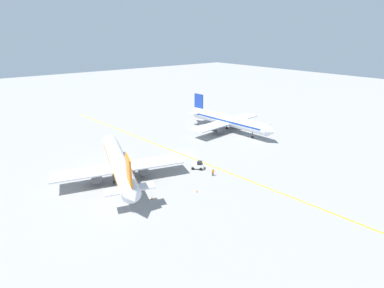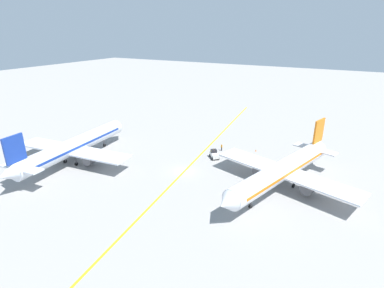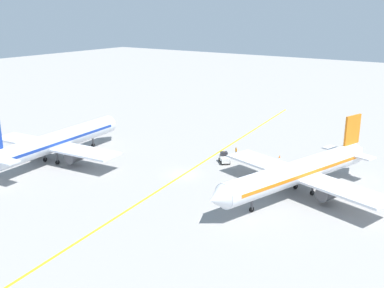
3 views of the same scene
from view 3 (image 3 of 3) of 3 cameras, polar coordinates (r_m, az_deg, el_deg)
name	(u,v)px [view 3 (image 3 of 3)]	position (r m, az deg, el deg)	size (l,w,h in m)	color
ground_plane	(183,175)	(77.86, -1.11, -3.92)	(400.00, 400.00, 0.00)	gray
apron_yellow_centreline	(183,175)	(77.86, -1.11, -3.91)	(0.40, 120.00, 0.01)	yellow
airplane_at_gate	(299,172)	(70.31, 13.41, -3.48)	(28.29, 34.79, 10.60)	silver
airplane_adjacent_stand	(56,142)	(87.66, -16.90, 0.27)	(28.36, 35.55, 10.60)	silver
baggage_tug_white	(224,158)	(83.75, 4.12, -1.80)	(3.11, 3.24, 2.11)	white
ground_crew_worker	(236,151)	(88.07, 5.62, -0.90)	(0.48, 0.39, 1.68)	#23232D
traffic_cone_near_nose	(318,170)	(82.35, 15.67, -3.19)	(0.32, 0.32, 0.55)	orange
traffic_cone_mid_apron	(280,156)	(88.17, 11.06, -1.55)	(0.32, 0.32, 0.55)	orange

